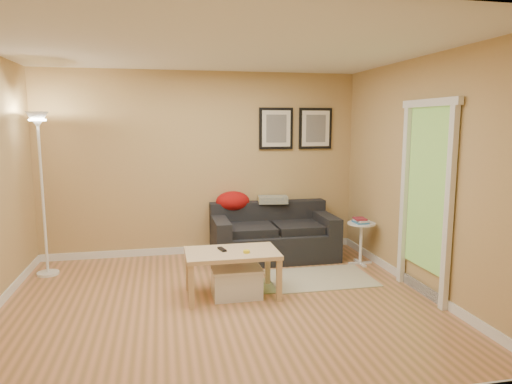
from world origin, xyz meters
TOP-DOWN VIEW (x-y plane):
  - floor at (0.00, 0.00)m, footprint 4.50×4.50m
  - ceiling at (0.00, 0.00)m, footprint 4.50×4.50m
  - wall_back at (0.00, 2.00)m, footprint 4.50×0.00m
  - wall_front at (0.00, -2.00)m, footprint 4.50×0.00m
  - wall_right at (2.25, 0.00)m, footprint 0.00×4.00m
  - baseboard_back at (0.00, 1.99)m, footprint 4.50×0.02m
  - baseboard_right at (2.24, 0.00)m, footprint 0.02×4.00m
  - sofa at (0.94, 1.53)m, footprint 1.70×0.90m
  - red_throw at (0.42, 1.87)m, footprint 0.48×0.36m
  - plaid_throw at (1.00, 1.83)m, footprint 0.45×0.32m
  - framed_print_left at (1.08, 1.98)m, footprint 0.50×0.04m
  - framed_print_right at (1.68, 1.98)m, footprint 0.50×0.04m
  - area_rug at (1.29, 0.56)m, footprint 1.25×0.85m
  - green_runner at (0.32, 0.44)m, footprint 0.70×0.50m
  - coffee_table at (0.16, 0.24)m, footprint 1.11×0.80m
  - remote_control at (0.06, 0.30)m, footprint 0.09×0.17m
  - tape_roll at (0.30, 0.14)m, footprint 0.07×0.07m
  - storage_bin at (0.20, 0.20)m, footprint 0.54×0.39m
  - side_table at (2.02, 1.02)m, footprint 0.37×0.37m
  - book_stack at (2.00, 1.01)m, footprint 0.17×0.22m
  - floor_lamp at (-2.00, 1.40)m, footprint 0.26×0.26m
  - doorway at (2.20, -0.15)m, footprint 0.12×1.01m

SIDE VIEW (x-z plane):
  - floor at x=0.00m, z-range 0.00..0.00m
  - area_rug at x=1.29m, z-range 0.00..0.01m
  - green_runner at x=0.32m, z-range 0.00..0.01m
  - baseboard_back at x=0.00m, z-range 0.00..0.10m
  - baseboard_right at x=2.24m, z-range 0.00..0.10m
  - storage_bin at x=0.20m, z-range 0.00..0.33m
  - coffee_table at x=0.16m, z-range 0.00..0.50m
  - side_table at x=2.02m, z-range 0.00..0.57m
  - sofa at x=0.94m, z-range 0.00..0.75m
  - remote_control at x=0.06m, z-range 0.50..0.52m
  - tape_roll at x=0.30m, z-range 0.50..0.53m
  - book_stack at x=2.00m, z-range 0.57..0.63m
  - red_throw at x=0.42m, z-range 0.63..0.91m
  - plaid_throw at x=1.00m, z-range 0.73..0.83m
  - floor_lamp at x=-2.00m, z-range -0.05..1.97m
  - doorway at x=2.20m, z-range -0.04..2.09m
  - wall_back at x=0.00m, z-range -0.95..3.55m
  - wall_front at x=0.00m, z-range -0.95..3.55m
  - wall_right at x=2.25m, z-range -0.70..3.30m
  - framed_print_left at x=1.08m, z-range 1.50..2.10m
  - framed_print_right at x=1.68m, z-range 1.50..2.10m
  - ceiling at x=0.00m, z-range 2.60..2.60m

